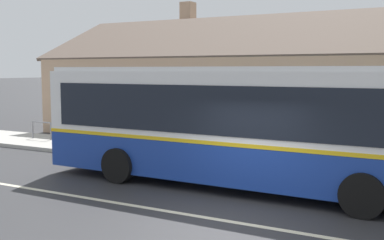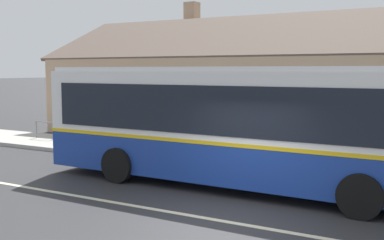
{
  "view_description": "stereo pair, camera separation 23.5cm",
  "coord_description": "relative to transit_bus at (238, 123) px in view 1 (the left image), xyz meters",
  "views": [
    {
      "loc": [
        4.19,
        -9.05,
        3.2
      ],
      "look_at": [
        -2.57,
        3.28,
        1.73
      ],
      "focal_mm": 45.0,
      "sensor_mm": 36.0,
      "label": 1
    },
    {
      "loc": [
        4.4,
        -8.94,
        3.2
      ],
      "look_at": [
        -2.57,
        3.28,
        1.73
      ],
      "focal_mm": 45.0,
      "sensor_mm": 36.0,
      "label": 2
    }
  ],
  "objects": [
    {
      "name": "transit_bus",
      "position": [
        0.0,
        0.0,
        0.0
      ],
      "size": [
        11.48,
        2.89,
        3.28
      ],
      "color": "navy",
      "rests_on": "ground"
    },
    {
      "name": "community_building",
      "position": [
        -2.02,
        11.01,
        0.23
      ],
      "size": [
        23.39,
        10.33,
        6.97
      ],
      "color": "tan",
      "rests_on": "ground"
    },
    {
      "name": "bike_rack",
      "position": [
        -10.81,
        3.31,
        -1.08
      ],
      "size": [
        1.16,
        0.06,
        0.78
      ],
      "color": "slate",
      "rests_on": "sidewalk_far"
    },
    {
      "name": "bench_by_building",
      "position": [
        -6.88,
        3.0,
        -1.19
      ],
      "size": [
        1.72,
        0.51,
        0.94
      ],
      "color": "#4C4C4C",
      "rests_on": "sidewalk_far"
    },
    {
      "name": "sidewalk_far",
      "position": [
        0.94,
        3.1,
        -1.68
      ],
      "size": [
        60.0,
        3.0,
        0.15
      ],
      "primitive_type": "cube",
      "color": "#ADAAA3",
      "rests_on": "ground"
    },
    {
      "name": "lane_divider_stripe",
      "position": [
        0.94,
        -2.9,
        -1.76
      ],
      "size": [
        60.0,
        0.16,
        0.01
      ],
      "primitive_type": "cube",
      "color": "beige",
      "rests_on": "ground"
    },
    {
      "name": "bench_down_street",
      "position": [
        -1.97,
        2.84,
        -1.18
      ],
      "size": [
        1.87,
        0.51,
        0.94
      ],
      "color": "#4C4C4C",
      "rests_on": "sidewalk_far"
    },
    {
      "name": "ground_plane",
      "position": [
        0.94,
        -2.9,
        -1.76
      ],
      "size": [
        300.0,
        300.0,
        0.0
      ],
      "primitive_type": "plane",
      "color": "#2D2D30"
    }
  ]
}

